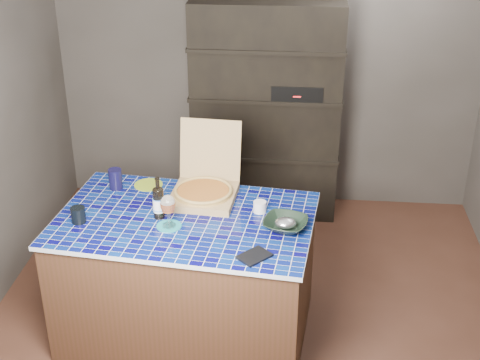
# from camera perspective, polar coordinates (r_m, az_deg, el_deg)

# --- Properties ---
(room) EXTENTS (3.50, 3.50, 3.50)m
(room) POSITION_cam_1_polar(r_m,az_deg,el_deg) (3.94, 1.03, 2.75)
(room) COLOR #513023
(room) RESTS_ON ground
(shelving_unit) EXTENTS (1.20, 0.41, 1.80)m
(shelving_unit) POSITION_cam_1_polar(r_m,az_deg,el_deg) (5.49, 2.26, 5.89)
(shelving_unit) COLOR black
(shelving_unit) RESTS_ON floor
(kitchen_island) EXTENTS (1.63, 1.13, 0.84)m
(kitchen_island) POSITION_cam_1_polar(r_m,az_deg,el_deg) (4.26, -4.52, -8.13)
(kitchen_island) COLOR #412619
(kitchen_island) RESTS_ON floor
(pizza_box) EXTENTS (0.43, 0.52, 0.44)m
(pizza_box) POSITION_cam_1_polar(r_m,az_deg,el_deg) (4.23, -3.09, -0.77)
(pizza_box) COLOR #A68555
(pizza_box) RESTS_ON kitchen_island
(mead_bottle) EXTENTS (0.07, 0.07, 0.27)m
(mead_bottle) POSITION_cam_1_polar(r_m,az_deg,el_deg) (4.01, -6.97, -1.88)
(mead_bottle) COLOR black
(mead_bottle) RESTS_ON kitchen_island
(teal_trivet) EXTENTS (0.15, 0.15, 0.01)m
(teal_trivet) POSITION_cam_1_polar(r_m,az_deg,el_deg) (3.95, -6.08, -3.93)
(teal_trivet) COLOR teal
(teal_trivet) RESTS_ON kitchen_island
(wine_glass) EXTENTS (0.09, 0.09, 0.20)m
(wine_glass) POSITION_cam_1_polar(r_m,az_deg,el_deg) (3.88, -6.17, -2.16)
(wine_glass) COLOR white
(wine_glass) RESTS_ON teal_trivet
(tumbler) EXTENTS (0.09, 0.09, 0.10)m
(tumbler) POSITION_cam_1_polar(r_m,az_deg,el_deg) (4.07, -13.64, -2.90)
(tumbler) COLOR black
(tumbler) RESTS_ON kitchen_island
(dvd_case) EXTENTS (0.21, 0.21, 0.01)m
(dvd_case) POSITION_cam_1_polar(r_m,az_deg,el_deg) (3.65, 1.23, -6.52)
(dvd_case) COLOR black
(dvd_case) RESTS_ON kitchen_island
(bowl) EXTENTS (0.31, 0.31, 0.06)m
(bowl) POSITION_cam_1_polar(r_m,az_deg,el_deg) (3.90, 3.89, -3.78)
(bowl) COLOR black
(bowl) RESTS_ON kitchen_island
(foil_contents) EXTENTS (0.13, 0.11, 0.06)m
(foil_contents) POSITION_cam_1_polar(r_m,az_deg,el_deg) (3.90, 3.90, -3.67)
(foil_contents) COLOR #B7B9C3
(foil_contents) RESTS_ON bowl
(white_jar) EXTENTS (0.08, 0.08, 0.07)m
(white_jar) POSITION_cam_1_polar(r_m,az_deg,el_deg) (4.07, 1.70, -2.29)
(white_jar) COLOR silver
(white_jar) RESTS_ON kitchen_island
(navy_cup) EXTENTS (0.09, 0.09, 0.14)m
(navy_cup) POSITION_cam_1_polar(r_m,az_deg,el_deg) (4.41, -10.58, 0.09)
(navy_cup) COLOR black
(navy_cup) RESTS_ON kitchen_island
(green_trivet) EXTENTS (0.19, 0.19, 0.01)m
(green_trivet) POSITION_cam_1_polar(r_m,az_deg,el_deg) (4.44, -7.82, -0.40)
(green_trivet) COLOR olive
(green_trivet) RESTS_ON kitchen_island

